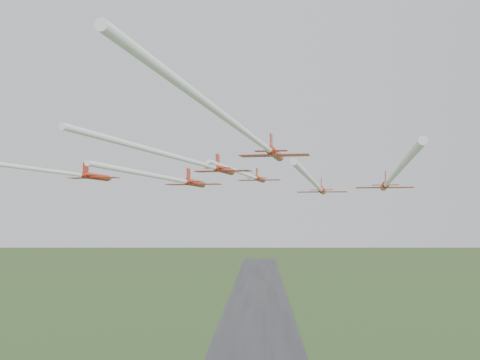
{
  "coord_description": "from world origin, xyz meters",
  "views": [
    {
      "loc": [
        1.79,
        -96.15,
        52.32
      ],
      "look_at": [
        -1.64,
        2.36,
        58.26
      ],
      "focal_mm": 45.0,
      "sensor_mm": 36.0,
      "label": 1
    }
  ],
  "objects_px": {
    "jet_row2_left": "(178,180)",
    "jet_row3_right": "(390,180)",
    "jet_row3_left": "(57,172)",
    "jet_row3_mid": "(199,163)",
    "jet_row4_right": "(256,140)",
    "jet_row2_right": "(318,186)",
    "jet_lead": "(251,176)"
  },
  "relations": [
    {
      "from": "jet_lead",
      "to": "jet_row2_left",
      "type": "height_order",
      "value": "jet_lead"
    },
    {
      "from": "jet_lead",
      "to": "jet_row2_left",
      "type": "xyz_separation_m",
      "value": [
        -11.61,
        -14.48,
        -1.61
      ]
    },
    {
      "from": "jet_row3_mid",
      "to": "jet_row3_right",
      "type": "distance_m",
      "value": 24.58
    },
    {
      "from": "jet_row3_left",
      "to": "jet_row3_right",
      "type": "xyz_separation_m",
      "value": [
        44.95,
        -13.99,
        -2.14
      ]
    },
    {
      "from": "jet_row2_left",
      "to": "jet_row2_right",
      "type": "height_order",
      "value": "jet_row2_left"
    },
    {
      "from": "jet_row3_mid",
      "to": "jet_row3_right",
      "type": "height_order",
      "value": "jet_row3_mid"
    },
    {
      "from": "jet_row2_left",
      "to": "jet_row3_right",
      "type": "xyz_separation_m",
      "value": [
        28.9,
        -25.69,
        -1.61
      ]
    },
    {
      "from": "jet_row3_right",
      "to": "jet_row3_mid",
      "type": "bearing_deg",
      "value": 173.11
    },
    {
      "from": "jet_row3_left",
      "to": "jet_row3_mid",
      "type": "xyz_separation_m",
      "value": [
        21.48,
        -7.19,
        0.54
      ]
    },
    {
      "from": "jet_row4_right",
      "to": "jet_row2_right",
      "type": "bearing_deg",
      "value": 80.76
    },
    {
      "from": "jet_row4_right",
      "to": "jet_row3_right",
      "type": "bearing_deg",
      "value": 41.16
    },
    {
      "from": "jet_row2_left",
      "to": "jet_lead",
      "type": "bearing_deg",
      "value": 61.42
    },
    {
      "from": "jet_lead",
      "to": "jet_row3_left",
      "type": "height_order",
      "value": "jet_lead"
    },
    {
      "from": "jet_row3_mid",
      "to": "jet_row4_right",
      "type": "xyz_separation_m",
      "value": [
        7.62,
        -16.72,
        0.93
      ]
    },
    {
      "from": "jet_row2_right",
      "to": "jet_row3_left",
      "type": "distance_m",
      "value": 38.11
    },
    {
      "from": "jet_row2_left",
      "to": "jet_row2_right",
      "type": "bearing_deg",
      "value": -12.09
    },
    {
      "from": "jet_row3_right",
      "to": "jet_row4_right",
      "type": "xyz_separation_m",
      "value": [
        -15.84,
        -9.92,
        3.61
      ]
    },
    {
      "from": "jet_row2_right",
      "to": "jet_row3_right",
      "type": "height_order",
      "value": "jet_row2_right"
    },
    {
      "from": "jet_row2_left",
      "to": "jet_row3_left",
      "type": "height_order",
      "value": "jet_row3_left"
    },
    {
      "from": "jet_lead",
      "to": "jet_row4_right",
      "type": "bearing_deg",
      "value": -78.7
    },
    {
      "from": "jet_row3_left",
      "to": "jet_row4_right",
      "type": "relative_size",
      "value": 0.85
    },
    {
      "from": "jet_row2_right",
      "to": "jet_row3_right",
      "type": "relative_size",
      "value": 1.07
    },
    {
      "from": "jet_row3_left",
      "to": "jet_row3_right",
      "type": "relative_size",
      "value": 0.84
    },
    {
      "from": "jet_row2_left",
      "to": "jet_row3_mid",
      "type": "height_order",
      "value": "jet_row3_mid"
    },
    {
      "from": "jet_row3_left",
      "to": "jet_row4_right",
      "type": "xyz_separation_m",
      "value": [
        29.11,
        -23.91,
        1.47
      ]
    },
    {
      "from": "jet_lead",
      "to": "jet_row2_left",
      "type": "distance_m",
      "value": 18.63
    },
    {
      "from": "jet_row2_right",
      "to": "jet_lead",
      "type": "bearing_deg",
      "value": 121.79
    },
    {
      "from": "jet_row3_right",
      "to": "jet_row4_right",
      "type": "distance_m",
      "value": 19.04
    },
    {
      "from": "jet_row2_right",
      "to": "jet_row3_left",
      "type": "bearing_deg",
      "value": -167.77
    },
    {
      "from": "jet_row3_mid",
      "to": "jet_row2_right",
      "type": "bearing_deg",
      "value": 43.42
    },
    {
      "from": "jet_row3_left",
      "to": "jet_row3_right",
      "type": "bearing_deg",
      "value": -4.82
    },
    {
      "from": "jet_row3_mid",
      "to": "jet_row4_right",
      "type": "bearing_deg",
      "value": -53.2
    }
  ]
}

